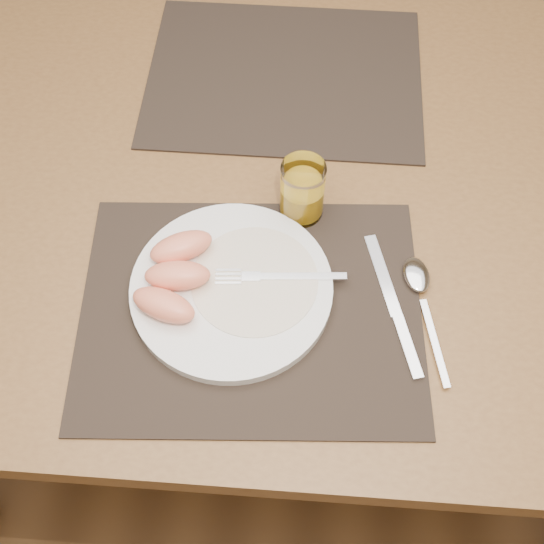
{
  "coord_description": "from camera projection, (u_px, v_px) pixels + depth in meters",
  "views": [
    {
      "loc": [
        0.03,
        -0.64,
        1.55
      ],
      "look_at": [
        -0.01,
        -0.17,
        0.77
      ],
      "focal_mm": 45.0,
      "sensor_mm": 36.0,
      "label": 1
    }
  ],
  "objects": [
    {
      "name": "plate",
      "position": [
        232.0,
        288.0,
        0.91
      ],
      "size": [
        0.27,
        0.27,
        0.02
      ],
      "primitive_type": "cylinder",
      "color": "white",
      "rests_on": "placemat_near"
    },
    {
      "name": "grapefruit_wedges",
      "position": [
        174.0,
        275.0,
        0.89
      ],
      "size": [
        0.11,
        0.16,
        0.03
      ],
      "color": "#FA8C66",
      "rests_on": "plate"
    },
    {
      "name": "juice_glass",
      "position": [
        302.0,
        193.0,
        0.95
      ],
      "size": [
        0.06,
        0.06,
        0.09
      ],
      "color": "white",
      "rests_on": "placemat_near"
    },
    {
      "name": "ground",
      "position": [
        279.0,
        375.0,
        1.66
      ],
      "size": [
        5.0,
        5.0,
        0.0
      ],
      "primitive_type": "plane",
      "color": "brown",
      "rests_on": "ground"
    },
    {
      "name": "placemat_near",
      "position": [
        251.0,
        310.0,
        0.9
      ],
      "size": [
        0.47,
        0.38,
        0.0
      ],
      "primitive_type": "cube",
      "rotation": [
        0.0,
        0.0,
        0.06
      ],
      "color": "#2B221B",
      "rests_on": "table"
    },
    {
      "name": "plate_dressing",
      "position": [
        254.0,
        280.0,
        0.9
      ],
      "size": [
        0.17,
        0.17,
        0.0
      ],
      "color": "white",
      "rests_on": "plate"
    },
    {
      "name": "knife",
      "position": [
        397.0,
        316.0,
        0.89
      ],
      "size": [
        0.07,
        0.22,
        0.01
      ],
      "color": "silver",
      "rests_on": "placemat_near"
    },
    {
      "name": "spoon",
      "position": [
        419.0,
        284.0,
        0.91
      ],
      "size": [
        0.06,
        0.19,
        0.01
      ],
      "color": "silver",
      "rests_on": "placemat_near"
    },
    {
      "name": "fork",
      "position": [
        269.0,
        277.0,
        0.91
      ],
      "size": [
        0.18,
        0.03,
        0.0
      ],
      "color": "silver",
      "rests_on": "plate"
    },
    {
      "name": "table",
      "position": [
        283.0,
        215.0,
        1.09
      ],
      "size": [
        1.4,
        0.9,
        0.75
      ],
      "color": "brown",
      "rests_on": "ground"
    },
    {
      "name": "placemat_far",
      "position": [
        285.0,
        76.0,
        1.13
      ],
      "size": [
        0.45,
        0.35,
        0.0
      ],
      "primitive_type": "cube",
      "rotation": [
        0.0,
        0.0,
        -0.0
      ],
      "color": "#2B221B",
      "rests_on": "table"
    }
  ]
}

